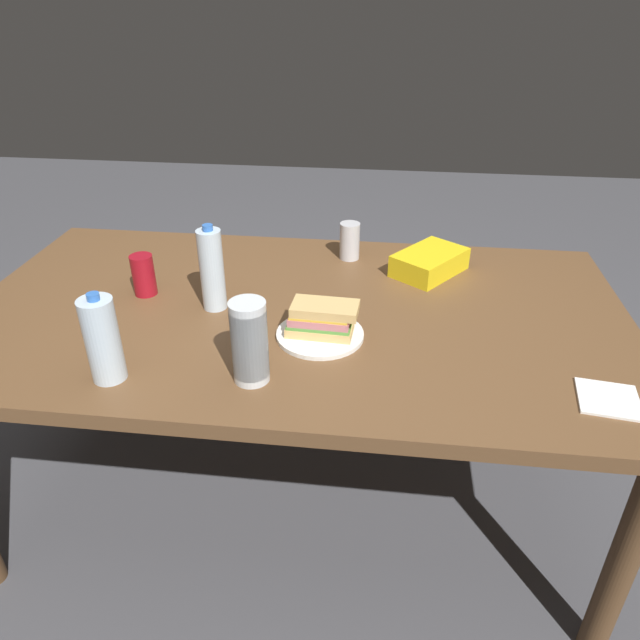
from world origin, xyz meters
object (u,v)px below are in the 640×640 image
Objects in this scene: soda_can_red at (144,275)px; water_bottle_spare at (212,270)px; paper_plate at (320,335)px; water_bottle_tall at (103,340)px; sandwich at (322,319)px; soda_can_silver at (350,241)px; dining_table at (296,331)px; plastic_cup_stack at (250,342)px; chip_bag at (429,262)px.

soda_can_red is 0.49× the size of water_bottle_spare.
water_bottle_tall is at bearing -152.85° from paper_plate.
soda_can_red is at bearing 162.09° from sandwich.
paper_plate is 0.51m from soda_can_silver.
water_bottle_spare is at bearing -175.86° from dining_table.
plastic_cup_stack reaches higher than dining_table.
chip_bag is 0.93× the size of water_bottle_spare.
paper_plate is 0.05m from sandwich.
soda_can_silver is at bearing 109.73° from chip_bag.
soda_can_red is at bearing 161.81° from paper_plate.
water_bottle_tall is (-0.47, -0.24, 0.10)m from paper_plate.
dining_table is 0.49m from chip_bag.
paper_plate is at bearing 56.57° from plastic_cup_stack.
soda_can_silver is at bearing 86.23° from sandwich.
dining_table is at bearing 4.14° from water_bottle_spare.
chip_bag is at bearing 55.11° from paper_plate.
paper_plate is 0.26m from plastic_cup_stack.
paper_plate is at bearing -94.19° from soda_can_silver.
paper_plate is 1.87× the size of soda_can_silver.
plastic_cup_stack is (-0.05, -0.34, 0.18)m from dining_table.
water_bottle_spare reaches higher than plastic_cup_stack.
water_bottle_spare reaches higher than chip_bag.
water_bottle_spare reaches higher than water_bottle_tall.
sandwich reaches higher than chip_bag.
water_bottle_tall is 0.90m from soda_can_silver.
paper_plate reaches higher than dining_table.
sandwich is at bearing -93.77° from soda_can_silver.
soda_can_silver reaches higher than chip_bag.
soda_can_red is at bearing 143.50° from chip_bag.
water_bottle_tall is at bearing 168.11° from chip_bag.
plastic_cup_stack is 1.66× the size of soda_can_silver.
plastic_cup_stack is at bearing -97.85° from dining_table.
water_bottle_spare is (-0.31, 0.12, 0.11)m from paper_plate.
soda_can_silver is (0.12, 0.37, 0.14)m from dining_table.
soda_can_silver reaches higher than dining_table.
water_bottle_spare is at bearing -13.79° from soda_can_red.
soda_can_red is (-0.54, 0.18, 0.06)m from paper_plate.
soda_can_silver is (0.04, 0.51, 0.06)m from paper_plate.
water_bottle_spare is at bearing 153.42° from chip_bag.
water_bottle_spare reaches higher than soda_can_red.
sandwich is 0.51m from chip_bag.
water_bottle_tall is at bearing -135.05° from dining_table.
water_bottle_tall is (-0.47, -0.24, 0.05)m from sandwich.
chip_bag is 1.04× the size of water_bottle_tall.
sandwich is 0.25m from plastic_cup_stack.
sandwich is at bearing -20.73° from water_bottle_spare.
sandwich is at bearing 27.12° from water_bottle_tall.
water_bottle_tall is at bearing -174.07° from plastic_cup_stack.
water_bottle_spare is (-0.18, 0.33, 0.02)m from plastic_cup_stack.
paper_plate is (0.09, -0.14, 0.08)m from dining_table.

